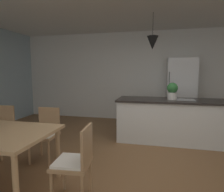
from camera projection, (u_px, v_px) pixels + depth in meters
name	position (u px, v px, depth m)	size (l,w,h in m)	color
ground_plane	(139.00, 173.00, 2.81)	(10.00, 8.40, 0.04)	brown
wall_back_kitchen	(149.00, 77.00, 5.80)	(10.00, 0.12, 2.70)	silver
chair_far_left	(0.00, 129.00, 3.37)	(0.43, 0.43, 0.87)	#A87F56
chair_kitchen_end	(76.00, 161.00, 2.14)	(0.43, 0.43, 0.87)	#A87F56
chair_far_right	(46.00, 132.00, 3.17)	(0.41, 0.41, 0.87)	#A87F56
kitchen_island	(172.00, 120.00, 4.06)	(2.34, 0.83, 0.91)	silver
refrigerator	(181.00, 92.00, 5.27)	(0.75, 0.67, 1.86)	silver
pendant_over_island_main	(153.00, 43.00, 3.97)	(0.24, 0.24, 0.76)	black
potted_plant_on_island	(172.00, 91.00, 3.99)	(0.22, 0.22, 0.36)	beige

